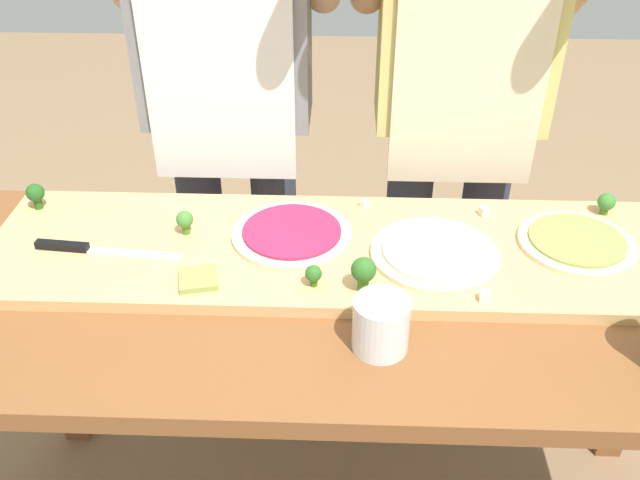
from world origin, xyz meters
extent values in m
cube|color=brown|center=(-0.76, 0.28, 0.37)|extent=(0.07, 0.07, 0.74)
cube|color=brown|center=(0.76, 0.28, 0.37)|extent=(0.07, 0.07, 0.74)
cube|color=brown|center=(0.00, 0.00, 0.76)|extent=(1.65, 0.68, 0.04)
cube|color=tan|center=(-0.03, 0.10, 0.80)|extent=(1.40, 0.40, 0.03)
cube|color=#B7BABF|center=(-0.42, 0.05, 0.81)|extent=(0.20, 0.04, 0.00)
cube|color=black|center=(-0.57, 0.07, 0.82)|extent=(0.11, 0.03, 0.02)
cylinder|color=beige|center=(-0.11, 0.13, 0.81)|extent=(0.25, 0.25, 0.01)
cylinder|color=#9E234C|center=(-0.11, 0.13, 0.82)|extent=(0.21, 0.21, 0.01)
cylinder|color=beige|center=(0.47, 0.12, 0.81)|extent=(0.24, 0.24, 0.01)
cylinder|color=#899E4C|center=(0.47, 0.12, 0.82)|extent=(0.19, 0.19, 0.01)
cylinder|color=beige|center=(0.18, 0.08, 0.81)|extent=(0.26, 0.26, 0.01)
cylinder|color=beige|center=(0.18, 0.08, 0.82)|extent=(0.21, 0.21, 0.01)
cube|color=#899E4C|center=(-0.28, -0.03, 0.82)|extent=(0.09, 0.09, 0.01)
cylinder|color=#3F7220|center=(0.57, 0.25, 0.82)|extent=(0.02, 0.02, 0.02)
sphere|color=#38752D|center=(0.57, 0.25, 0.84)|extent=(0.04, 0.04, 0.04)
cylinder|color=#366618|center=(0.03, -0.04, 0.82)|extent=(0.02, 0.02, 0.03)
sphere|color=#2D6623|center=(0.03, -0.04, 0.86)|extent=(0.05, 0.05, 0.05)
cylinder|color=#487A23|center=(-0.33, 0.14, 0.82)|extent=(0.02, 0.02, 0.02)
sphere|color=#427F33|center=(-0.33, 0.14, 0.84)|extent=(0.04, 0.04, 0.04)
cylinder|color=#2C5915|center=(-0.68, 0.22, 0.82)|extent=(0.02, 0.02, 0.03)
sphere|color=#23561E|center=(-0.68, 0.22, 0.85)|extent=(0.04, 0.04, 0.04)
cylinder|color=#366618|center=(-0.06, -0.03, 0.82)|extent=(0.01, 0.01, 0.02)
sphere|color=#2D6623|center=(-0.06, -0.03, 0.84)|extent=(0.03, 0.03, 0.03)
cube|color=white|center=(0.26, -0.06, 0.82)|extent=(0.02, 0.02, 0.02)
cube|color=white|center=(0.04, 0.26, 0.82)|extent=(0.02, 0.02, 0.02)
cube|color=silver|center=(0.30, 0.23, 0.82)|extent=(0.03, 0.03, 0.02)
cylinder|color=white|center=(0.06, -0.17, 0.83)|extent=(0.10, 0.10, 0.10)
cylinder|color=white|center=(0.06, -0.17, 0.81)|extent=(0.09, 0.09, 0.05)
cylinder|color=#333847|center=(-0.39, 0.53, 0.45)|extent=(0.12, 0.12, 0.90)
cylinder|color=#333847|center=(-0.19, 0.53, 0.45)|extent=(0.12, 0.12, 0.90)
cube|color=gray|center=(-0.29, 0.53, 1.18)|extent=(0.40, 0.20, 0.55)
cube|color=white|center=(-0.29, 0.42, 1.09)|extent=(0.34, 0.01, 0.60)
cylinder|color=#333847|center=(0.17, 0.53, 0.45)|extent=(0.12, 0.12, 0.90)
cylinder|color=#333847|center=(0.37, 0.53, 0.45)|extent=(0.12, 0.12, 0.90)
cube|color=#D1C670|center=(0.27, 0.53, 1.18)|extent=(0.40, 0.20, 0.55)
cube|color=beige|center=(0.27, 0.42, 1.09)|extent=(0.34, 0.01, 0.60)
camera|label=1|loc=(-0.01, -1.05, 1.61)|focal=38.48mm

